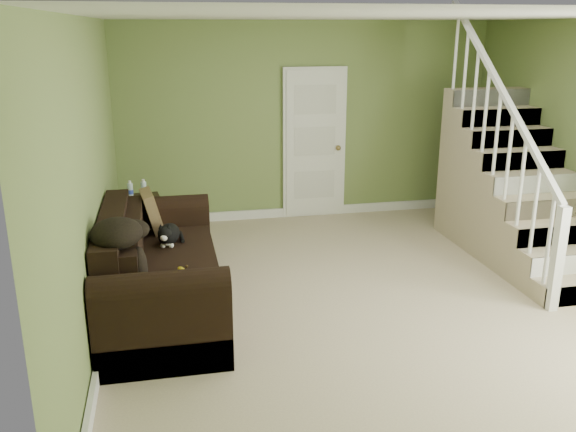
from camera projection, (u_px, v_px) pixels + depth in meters
name	position (u px, v px, depth m)	size (l,w,h in m)	color
floor	(370.00, 296.00, 5.95)	(5.00, 5.50, 0.01)	tan
ceiling	(382.00, 16.00, 5.17)	(5.00, 5.50, 0.01)	white
wall_back	(307.00, 122.00, 8.13)	(5.00, 0.04, 2.60)	olive
wall_front	(563.00, 285.00, 2.99)	(5.00, 0.04, 2.60)	olive
wall_left	(91.00, 179.00, 5.08)	(0.04, 5.50, 2.60)	olive
baseboard_back	(306.00, 211.00, 8.47)	(5.00, 0.04, 0.12)	white
baseboard_left	(108.00, 313.00, 5.46)	(0.04, 5.50, 0.12)	white
door	(314.00, 144.00, 8.20)	(0.86, 0.12, 2.02)	white
staircase	(509.00, 196.00, 7.04)	(1.00, 2.51, 2.82)	tan
sofa	(156.00, 274.00, 5.54)	(1.02, 2.37, 0.94)	black
side_table	(140.00, 222.00, 7.18)	(0.56, 0.56, 0.83)	black
cat	(169.00, 235.00, 5.84)	(0.27, 0.54, 0.26)	black
banana	(183.00, 271.00, 5.16)	(0.05, 0.18, 0.05)	yellow
throw_pillow	(152.00, 212.00, 6.20)	(0.11, 0.43, 0.43)	#472F1C
throw_blanket	(116.00, 233.00, 4.76)	(0.40, 0.53, 0.22)	black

